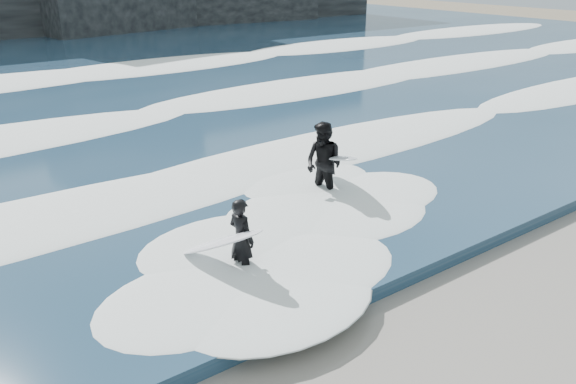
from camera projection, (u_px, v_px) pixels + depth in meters
name	position (u px, v px, depth m)	size (l,w,h in m)	color
ground	(571.00, 377.00, 7.99)	(120.00, 120.00, 0.00)	#887658
sea	(43.00, 69.00, 29.64)	(90.00, 52.00, 0.30)	navy
foam_near	(241.00, 172.00, 14.57)	(60.00, 3.20, 0.20)	white
foam_mid	(137.00, 115.00, 19.81)	(60.00, 4.00, 0.24)	white
foam_far	(64.00, 75.00, 26.53)	(60.00, 4.80, 0.30)	white
surfer_left	(236.00, 240.00, 10.18)	(1.24, 1.92, 1.58)	black
surfer_right	(325.00, 163.00, 13.35)	(1.55, 2.22, 2.01)	black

